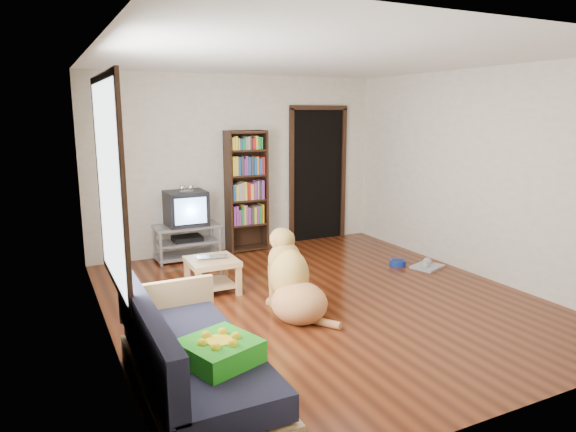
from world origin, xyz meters
name	(u,v)px	position (x,y,z in m)	size (l,w,h in m)	color
ground	(321,299)	(0.00, 0.00, 0.00)	(5.00, 5.00, 0.00)	#59250F
ceiling	(324,58)	(0.00, 0.00, 2.60)	(5.00, 5.00, 0.00)	white
wall_back	(239,164)	(0.00, 2.50, 1.30)	(4.50, 4.50, 0.00)	beige
wall_front	(518,233)	(0.00, -2.50, 1.30)	(4.50, 4.50, 0.00)	beige
wall_left	(101,200)	(-2.25, 0.00, 1.30)	(5.00, 5.00, 0.00)	beige
wall_right	(477,173)	(2.25, 0.00, 1.30)	(5.00, 5.00, 0.00)	beige
green_cushion	(220,351)	(-1.75, -1.68, 0.50)	(0.45, 0.45, 0.15)	green
laptop	(213,258)	(-1.01, 0.74, 0.41)	(0.35, 0.23, 0.03)	silver
dog_bowl	(398,263)	(1.58, 0.65, 0.04)	(0.22, 0.22, 0.08)	navy
grey_rag	(427,267)	(1.88, 0.40, 0.01)	(0.40, 0.32, 0.03)	#A7A7A7
window	(109,184)	(-2.23, -0.50, 1.50)	(0.03, 1.46, 1.70)	white
doorway	(318,171)	(1.35, 2.48, 1.12)	(1.03, 0.05, 2.19)	black
tv_stand	(187,241)	(-0.90, 2.25, 0.27)	(0.90, 0.45, 0.50)	#99999E
crt_tv	(186,208)	(-0.90, 2.27, 0.74)	(0.55, 0.52, 0.58)	black
bookshelf	(246,185)	(0.05, 2.34, 1.00)	(0.60, 0.30, 1.80)	black
sofa	(191,368)	(-1.87, -1.38, 0.26)	(0.80, 1.80, 0.80)	tan
coffee_table	(212,269)	(-1.01, 0.77, 0.28)	(0.55, 0.55, 0.40)	tan
dog	(292,283)	(-0.48, -0.23, 0.33)	(0.56, 1.09, 0.90)	tan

